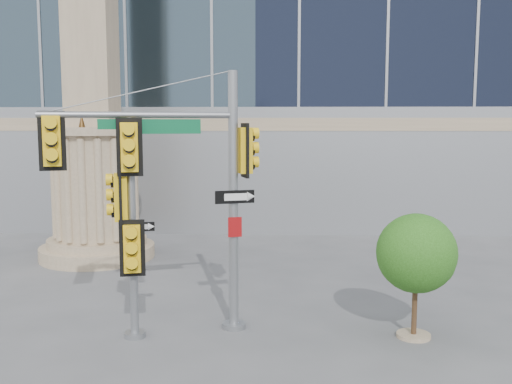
{
  "coord_description": "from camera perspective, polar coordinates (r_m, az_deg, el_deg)",
  "views": [
    {
      "loc": [
        1.06,
        -12.66,
        5.23
      ],
      "look_at": [
        0.49,
        2.0,
        3.47
      ],
      "focal_mm": 40.0,
      "sensor_mm": 36.0,
      "label": 1
    }
  ],
  "objects": [
    {
      "name": "main_signal_pole",
      "position": [
        14.0,
        -6.98,
        1.93
      ],
      "size": [
        4.9,
        1.97,
        6.53
      ],
      "rotation": [
        0.0,
        0.0,
        0.31
      ],
      "color": "slate",
      "rests_on": "ground"
    },
    {
      "name": "secondary_signal_pole",
      "position": [
        13.89,
        -12.59,
        -1.72
      ],
      "size": [
        1.0,
        0.72,
        5.45
      ],
      "rotation": [
        0.0,
        0.0,
        0.21
      ],
      "color": "slate",
      "rests_on": "ground"
    },
    {
      "name": "monument",
      "position": [
        22.79,
        -15.97,
        7.3
      ],
      "size": [
        4.4,
        4.4,
        16.6
      ],
      "color": "#9D866A",
      "rests_on": "ground"
    },
    {
      "name": "street_tree",
      "position": [
        14.45,
        15.86,
        -6.23
      ],
      "size": [
        1.98,
        1.93,
        3.08
      ],
      "color": "#9D866A",
      "rests_on": "ground"
    },
    {
      "name": "ground",
      "position": [
        13.74,
        -2.47,
        -15.53
      ],
      "size": [
        120.0,
        120.0,
        0.0
      ],
      "primitive_type": "plane",
      "color": "#545456",
      "rests_on": "ground"
    }
  ]
}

